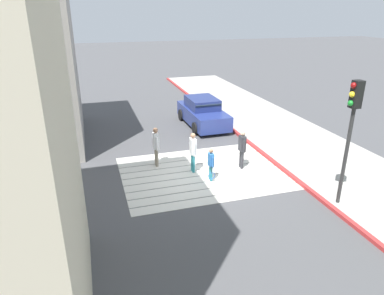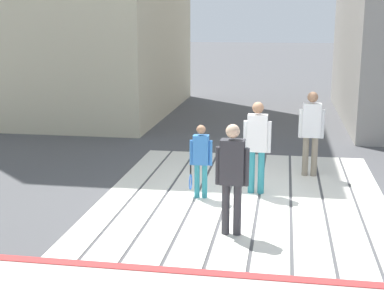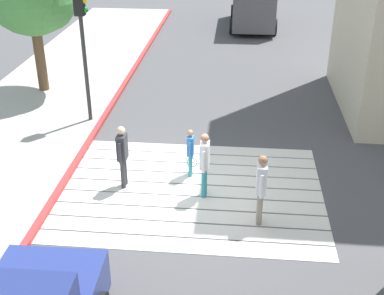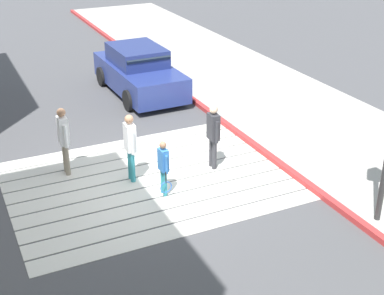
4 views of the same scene
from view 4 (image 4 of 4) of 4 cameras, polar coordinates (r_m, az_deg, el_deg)
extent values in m
plane|color=#4C4C4F|center=(13.00, -4.64, -3.50)|extent=(120.00, 120.00, 0.00)
cube|color=silver|center=(14.86, -7.71, 0.26)|extent=(6.40, 0.50, 0.01)
cube|color=silver|center=(14.38, -7.02, -0.59)|extent=(6.40, 0.50, 0.01)
cube|color=silver|center=(13.92, -6.28, -1.48)|extent=(6.40, 0.50, 0.01)
cube|color=silver|center=(13.45, -5.49, -2.44)|extent=(6.40, 0.50, 0.01)
cube|color=silver|center=(13.00, -4.64, -3.47)|extent=(6.40, 0.50, 0.01)
cube|color=silver|center=(12.55, -3.73, -4.57)|extent=(6.40, 0.50, 0.01)
cube|color=silver|center=(12.11, -2.74, -5.76)|extent=(6.40, 0.50, 0.01)
cube|color=silver|center=(11.68, -1.68, -7.02)|extent=(6.40, 0.50, 0.01)
cube|color=silver|center=(11.26, -0.54, -8.38)|extent=(6.40, 0.50, 0.01)
cube|color=#ADA8A0|center=(15.60, 14.89, 1.08)|extent=(4.80, 40.00, 0.12)
cube|color=#BC3333|center=(14.29, 7.58, -0.54)|extent=(0.16, 40.00, 0.13)
cube|color=navy|center=(18.46, -5.49, 7.40)|extent=(1.88, 4.33, 0.80)
cube|color=navy|center=(18.39, -5.75, 9.54)|extent=(1.57, 2.09, 0.60)
cube|color=#1E2833|center=(17.58, -4.64, 8.63)|extent=(1.48, 0.36, 0.49)
cylinder|color=black|center=(17.07, -6.57, 4.91)|extent=(0.23, 0.66, 0.66)
cylinder|color=black|center=(17.70, -1.20, 5.83)|extent=(0.23, 0.66, 0.66)
cylinder|color=black|center=(19.47, -9.35, 7.33)|extent=(0.23, 0.66, 0.66)
cylinder|color=black|center=(20.03, -4.51, 8.11)|extent=(0.23, 0.66, 0.66)
cylinder|color=#333338|center=(13.33, 2.35, -0.77)|extent=(0.12, 0.12, 0.78)
cylinder|color=#333338|center=(13.47, 2.04, -0.48)|extent=(0.12, 0.12, 0.78)
cube|color=#333338|center=(13.10, 2.24, 2.18)|extent=(0.22, 0.35, 0.65)
sphere|color=beige|center=(12.93, 2.27, 3.98)|extent=(0.20, 0.20, 0.20)
cylinder|color=#333338|center=(12.96, 2.61, 1.59)|extent=(0.08, 0.08, 0.55)
cylinder|color=#333338|center=(13.29, 1.87, 2.23)|extent=(0.08, 0.08, 0.55)
cylinder|color=teal|center=(12.82, -6.21, -2.02)|extent=(0.12, 0.12, 0.79)
cylinder|color=teal|center=(12.97, -6.45, -1.70)|extent=(0.12, 0.12, 0.79)
cube|color=white|center=(12.58, -6.49, 1.06)|extent=(0.22, 0.35, 0.65)
sphere|color=#9E7051|center=(12.40, -6.59, 2.95)|extent=(0.20, 0.20, 0.20)
cylinder|color=white|center=(12.43, -6.19, 0.44)|extent=(0.09, 0.09, 0.56)
cylinder|color=white|center=(12.78, -6.75, 1.13)|extent=(0.09, 0.09, 0.56)
cylinder|color=gray|center=(13.38, -12.90, -1.29)|extent=(0.12, 0.12, 0.80)
cylinder|color=gray|center=(13.53, -13.07, -0.99)|extent=(0.12, 0.12, 0.80)
cube|color=white|center=(13.15, -13.29, 1.72)|extent=(0.22, 0.35, 0.67)
sphere|color=#9E7051|center=(12.98, -13.49, 3.57)|extent=(0.21, 0.21, 0.21)
cylinder|color=white|center=(12.99, -13.06, 1.13)|extent=(0.09, 0.09, 0.57)
cylinder|color=white|center=(13.36, -13.46, 1.78)|extent=(0.09, 0.09, 0.57)
cylinder|color=teal|center=(12.23, -2.83, -3.77)|extent=(0.09, 0.09, 0.62)
cylinder|color=teal|center=(12.34, -3.08, -3.50)|extent=(0.09, 0.09, 0.62)
cube|color=#3372BF|center=(12.02, -3.02, -1.28)|extent=(0.17, 0.27, 0.51)
sphere|color=#9E7051|center=(11.87, -3.05, 0.25)|extent=(0.16, 0.16, 0.16)
cylinder|color=#3372BF|center=(11.91, -2.68, -1.82)|extent=(0.07, 0.07, 0.44)
cylinder|color=#3372BF|center=(12.18, -3.33, -1.19)|extent=(0.07, 0.07, 0.44)
cylinder|color=black|center=(12.02, -2.75, -3.14)|extent=(0.03, 0.03, 0.28)
torus|color=blue|center=(12.14, -2.72, -4.15)|extent=(0.28, 0.03, 0.28)
camera|label=1|loc=(1.51, 160.13, -25.89)|focal=32.83mm
camera|label=2|loc=(17.73, 24.31, 13.00)|focal=52.21mm
camera|label=3|loc=(21.57, -19.69, 25.35)|focal=47.62mm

